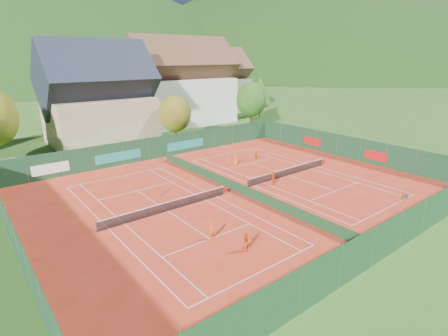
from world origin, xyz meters
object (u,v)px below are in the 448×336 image
chalet (99,101)px  ball_hopper (405,196)px  player_left_mid (246,243)px  player_right_near (273,178)px  player_left_near (212,231)px  player_right_far_a (236,160)px  player_right_far_b (256,155)px  hotel_block_a (182,87)px  hotel_block_b (214,85)px  player_left_far (157,191)px

chalet → ball_hopper: size_ratio=20.25×
player_left_mid → player_right_near: bearing=65.0°
player_left_mid → player_left_near: bearing=134.8°
chalet → player_right_far_a: 25.35m
player_right_near → player_right_far_a: (1.52, 8.06, -0.08)m
player_left_near → player_right_far_a: bearing=40.8°
player_right_far_b → player_left_mid: bearing=5.8°
ball_hopper → player_right_near: bearing=120.6°
player_left_near → player_right_far_b: (17.50, 13.74, -0.09)m
hotel_block_a → player_right_far_a: bearing=-109.3°
player_left_mid → ball_hopper: bearing=20.0°
player_right_near → hotel_block_b: bearing=-0.8°
hotel_block_a → player_left_far: 40.41m
chalet → hotel_block_a: (19.00, 6.00, 0.76)m
hotel_block_a → player_left_mid: bearing=-116.9°
hotel_block_b → player_right_far_a: size_ratio=12.39×
hotel_block_b → player_left_near: (-37.95, -50.58, -5.90)m
chalet → player_left_mid: chalet is taller
player_left_mid → player_left_far: bearing=118.6°
hotel_block_b → player_left_mid: size_ratio=11.85×
player_left_far → player_right_far_b: bearing=-171.3°
player_left_near → player_left_mid: size_ratio=0.98×
player_right_near → player_left_far: bearing=96.8°
chalet → hotel_block_a: size_ratio=0.75×
hotel_block_b → player_right_far_b: (-20.45, -36.83, -6.00)m
chalet → hotel_block_a: hotel_block_a is taller
chalet → player_left_near: bearing=-97.7°
ball_hopper → player_left_near: (-18.83, 5.59, 0.16)m
ball_hopper → player_right_far_b: (-1.33, 19.33, 0.07)m
player_right_far_b → player_right_far_a: bearing=-36.7°
player_right_near → player_right_far_a: size_ratio=1.11×
hotel_block_a → player_right_near: size_ratio=13.92×
ball_hopper → player_right_far_b: size_ratio=0.64×
player_left_far → chalet: bearing=-102.3°
chalet → player_right_far_b: bearing=-61.2°
ball_hopper → player_right_far_a: 19.81m
hotel_block_b → player_left_near: bearing=-126.9°
chalet → player_left_far: bearing=-98.9°
player_left_mid → player_right_near: player_right_near is taller
player_left_mid → player_right_far_b: size_ratio=1.17×
chalet → hotel_block_b: chalet is taller
player_right_far_a → hotel_block_b: bearing=-118.0°
player_right_near → ball_hopper: bearing=-120.6°
player_right_near → player_right_far_a: player_right_near is taller
hotel_block_a → ball_hopper: hotel_block_a is taller
ball_hopper → player_right_far_a: (-5.05, 19.16, 0.14)m
player_left_near → player_right_far_a: player_left_near is taller
player_left_mid → player_right_near: size_ratio=0.94×
hotel_block_b → player_left_mid: 65.40m
chalet → player_left_mid: bearing=-95.9°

